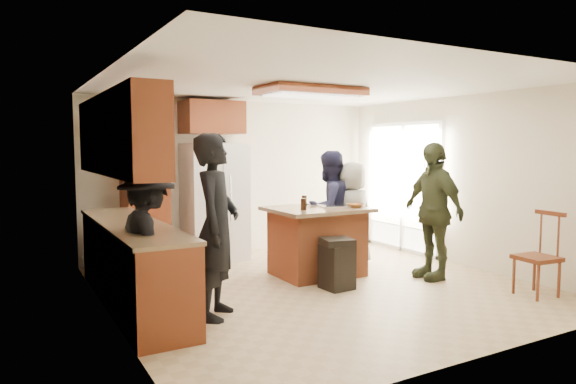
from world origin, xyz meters
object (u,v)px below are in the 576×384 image
person_front_left (216,226)px  trash_bin (337,263)px  person_side_right (433,211)px  spindle_chair (538,258)px  person_behind_left (329,209)px  person_counter (148,244)px  refrigerator (215,202)px  kitchen_island (317,241)px  person_behind_right (352,214)px

person_front_left → trash_bin: bearing=-45.8°
person_side_right → spindle_chair: 1.38m
person_behind_left → spindle_chair: (1.28, -2.48, -0.39)m
person_counter → person_front_left: bearing=-113.2°
refrigerator → kitchen_island: bearing=-62.2°
person_side_right → refrigerator: 3.26m
person_behind_left → kitchen_island: 0.69m
person_behind_left → person_behind_right: (0.29, -0.16, -0.08)m
person_behind_left → trash_bin: person_behind_left is taller
person_side_right → person_behind_left: bearing=-142.6°
person_side_right → kitchen_island: (-1.24, 0.89, -0.43)m
trash_bin → refrigerator: bearing=106.5°
person_front_left → person_behind_right: 2.83m
person_side_right → person_counter: (-3.72, 0.14, -0.12)m
refrigerator → person_side_right: bearing=-50.1°
person_front_left → person_side_right: (3.08, 0.06, -0.04)m
person_behind_right → kitchen_island: 0.82m
person_counter → trash_bin: person_counter is taller
refrigerator → trash_bin: (0.69, -2.32, -0.58)m
person_front_left → person_side_right: person_front_left is taller
trash_bin → person_behind_right: bearing=45.7°
person_front_left → spindle_chair: bearing=-72.2°
person_counter → person_behind_left: bearing=-74.9°
person_front_left → person_behind_right: bearing=-29.8°
person_side_right → spindle_chair: size_ratio=1.82×
person_behind_left → person_behind_right: 0.34m
kitchen_island → person_side_right: bearing=-35.7°
person_counter → trash_bin: size_ratio=2.48×
person_behind_left → person_counter: bearing=12.0°
kitchen_island → trash_bin: 0.74m
person_behind_right → trash_bin: bearing=41.6°
person_behind_right → kitchen_island: person_behind_right is taller
person_behind_right → person_counter: (-3.22, -0.97, 0.01)m
person_side_right → kitchen_island: bearing=-120.4°
spindle_chair → trash_bin: bearing=143.5°
person_front_left → trash_bin: person_front_left is taller
person_side_right → trash_bin: size_ratio=2.88×
person_side_right → refrigerator: (-2.09, 2.50, -0.01)m
trash_bin → person_side_right: bearing=-7.5°
person_front_left → trash_bin: size_ratio=2.99×
person_side_right → spindle_chair: (0.49, -1.21, -0.45)m
person_front_left → person_behind_right: (2.57, 1.17, -0.18)m
kitchen_island → spindle_chair: spindle_chair is taller
person_front_left → refrigerator: size_ratio=1.05×
person_behind_left → person_behind_right: person_behind_left is taller
person_behind_left → person_counter: (-2.93, -1.14, -0.07)m
refrigerator → person_behind_right: bearing=-41.3°
person_side_right → trash_bin: bearing=-92.2°
person_behind_left → spindle_chair: bearing=108.1°
trash_bin → spindle_chair: size_ratio=0.63×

